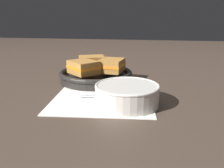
{
  "coord_description": "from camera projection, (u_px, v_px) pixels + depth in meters",
  "views": [
    {
      "loc": [
        0.15,
        -0.64,
        0.23
      ],
      "look_at": [
        0.03,
        0.02,
        0.03
      ],
      "focal_mm": 35.0,
      "sensor_mm": 36.0,
      "label": 1
    }
  ],
  "objects": [
    {
      "name": "soup_bowl",
      "position": [
        127.0,
        93.0,
        0.6
      ],
      "size": [
        0.18,
        0.18,
        0.06
      ],
      "color": "silver",
      "rests_on": "ground_plane"
    },
    {
      "name": "skillet",
      "position": [
        96.0,
        76.0,
        0.84
      ],
      "size": [
        0.28,
        0.28,
        0.04
      ],
      "color": "black",
      "rests_on": "ground_plane"
    },
    {
      "name": "sandwich_near_right",
      "position": [
        83.0,
        67.0,
        0.78
      ],
      "size": [
        0.13,
        0.13,
        0.05
      ],
      "rotation": [
        0.0,
        0.0,
        5.58
      ],
      "color": "#B27A38",
      "rests_on": "skillet"
    },
    {
      "name": "sandwich_far_left",
      "position": [
        112.0,
        65.0,
        0.82
      ],
      "size": [
        0.1,
        0.11,
        0.05
      ],
      "rotation": [
        0.0,
        0.0,
        7.73
      ],
      "color": "#B27A38",
      "rests_on": "skillet"
    },
    {
      "name": "spoon",
      "position": [
        112.0,
        97.0,
        0.65
      ],
      "size": [
        0.14,
        0.03,
        0.01
      ],
      "rotation": [
        0.0,
        0.0,
        0.09
      ],
      "color": "#B7B7BC",
      "rests_on": "napkin"
    },
    {
      "name": "sandwich_near_left",
      "position": [
        92.0,
        62.0,
        0.88
      ],
      "size": [
        0.13,
        0.12,
        0.05
      ],
      "rotation": [
        0.0,
        0.0,
        3.53
      ],
      "color": "#B27A38",
      "rests_on": "skillet"
    },
    {
      "name": "ground_plane",
      "position": [
        101.0,
        95.0,
        0.69
      ],
      "size": [
        4.0,
        4.0,
        0.0
      ],
      "primitive_type": "plane",
      "color": "#47382D"
    },
    {
      "name": "napkin",
      "position": [
        102.0,
        100.0,
        0.64
      ],
      "size": [
        0.32,
        0.28,
        0.0
      ],
      "color": "white",
      "rests_on": "ground_plane"
    }
  ]
}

